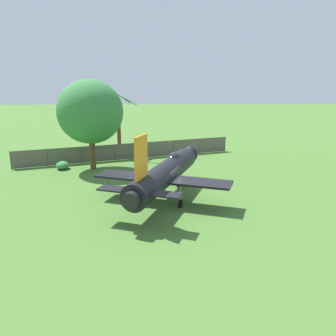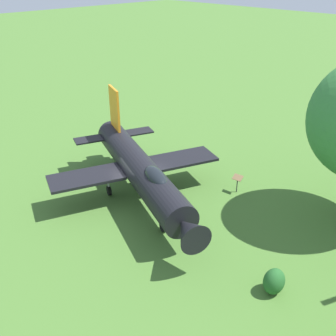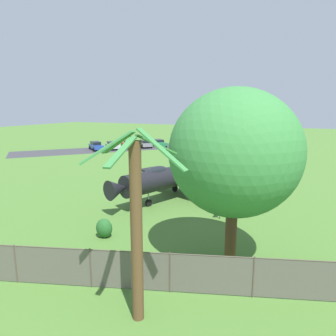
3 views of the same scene
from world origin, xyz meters
The scene contains 8 objects.
ground_plane centered at (0.00, 0.00, 0.00)m, with size 200.00×200.00×0.00m, color #47722D.
display_jet centered at (-0.13, -0.34, 2.08)m, with size 10.24×13.22×5.64m.
shade_tree centered at (6.99, -9.60, 5.78)m, with size 6.46×6.18×8.94m.
palm_tree centered at (4.81, -15.29, 3.77)m, with size 4.32×3.75×7.31m.
perimeter_fence centered at (3.54, -13.82, 0.99)m, with size 23.58×8.14×1.87m.
shrub_near_fence centered at (10.11, -9.68, 0.40)m, with size 1.29×1.52×0.80m.
shrub_by_tree centered at (-0.86, -9.74, 0.60)m, with size 1.06×0.87×1.20m.
info_plaque centered at (4.78, -3.58, 0.85)m, with size 0.46×0.64×1.14m.
Camera 1 is at (0.80, 25.06, 9.01)m, focal length 37.22 mm.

